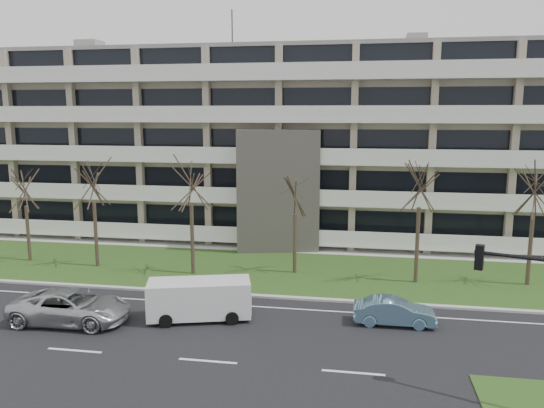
# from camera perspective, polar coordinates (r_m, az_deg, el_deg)

# --- Properties ---
(ground) EXTENTS (160.00, 160.00, 0.00)m
(ground) POSITION_cam_1_polar(r_m,az_deg,el_deg) (23.17, -6.92, -16.43)
(ground) COLOR black
(ground) RESTS_ON ground
(grass_verge) EXTENTS (90.00, 10.00, 0.06)m
(grass_verge) POSITION_cam_1_polar(r_m,az_deg,el_deg) (34.96, -0.86, -7.12)
(grass_verge) COLOR #1E4517
(grass_verge) RESTS_ON ground
(curb) EXTENTS (90.00, 0.35, 0.12)m
(curb) POSITION_cam_1_polar(r_m,az_deg,el_deg) (30.30, -2.59, -9.78)
(curb) COLOR #B2B2AD
(curb) RESTS_ON ground
(sidewalk) EXTENTS (90.00, 2.00, 0.08)m
(sidewalk) POSITION_cam_1_polar(r_m,az_deg,el_deg) (40.18, 0.57, -4.85)
(sidewalk) COLOR #B2B2AD
(sidewalk) RESTS_ON ground
(lane_edge_line) EXTENTS (90.00, 0.12, 0.01)m
(lane_edge_line) POSITION_cam_1_polar(r_m,az_deg,el_deg) (28.94, -3.22, -10.87)
(lane_edge_line) COLOR white
(lane_edge_line) RESTS_ON ground
(apartment_building) EXTENTS (60.50, 15.10, 18.75)m
(apartment_building) POSITION_cam_1_polar(r_m,az_deg,el_deg) (45.69, 1.92, 6.55)
(apartment_building) COLOR tan
(apartment_building) RESTS_ON ground
(silver_pickup) EXTENTS (5.88, 2.86, 1.61)m
(silver_pickup) POSITION_cam_1_polar(r_m,az_deg,el_deg) (28.29, -20.85, -10.29)
(silver_pickup) COLOR #B7BBBF
(silver_pickup) RESTS_ON ground
(blue_sedan) EXTENTS (3.96, 1.44, 1.30)m
(blue_sedan) POSITION_cam_1_polar(r_m,az_deg,el_deg) (27.00, 13.01, -11.21)
(blue_sedan) COLOR #6B9BBA
(blue_sedan) RESTS_ON ground
(white_van) EXTENTS (5.39, 3.17, 1.97)m
(white_van) POSITION_cam_1_polar(r_m,az_deg,el_deg) (27.06, -7.69, -9.80)
(white_van) COLOR white
(white_van) RESTS_ON ground
(tree_1) EXTENTS (3.49, 3.49, 6.99)m
(tree_1) POSITION_cam_1_polar(r_m,az_deg,el_deg) (39.79, -25.11, 1.98)
(tree_1) COLOR #382B21
(tree_1) RESTS_ON ground
(tree_2) EXTENTS (3.88, 3.88, 7.75)m
(tree_2) POSITION_cam_1_polar(r_m,az_deg,el_deg) (36.54, -18.74, 2.71)
(tree_2) COLOR #382B21
(tree_2) RESTS_ON ground
(tree_3) EXTENTS (4.02, 4.02, 8.03)m
(tree_3) POSITION_cam_1_polar(r_m,az_deg,el_deg) (33.29, -8.75, 2.86)
(tree_3) COLOR #382B21
(tree_3) RESTS_ON ground
(tree_4) EXTENTS (3.46, 3.46, 6.92)m
(tree_4) POSITION_cam_1_polar(r_m,az_deg,el_deg) (33.27, 2.51, 1.44)
(tree_4) COLOR #382B21
(tree_4) RESTS_ON ground
(tree_5) EXTENTS (4.17, 4.17, 8.34)m
(tree_5) POSITION_cam_1_polar(r_m,az_deg,el_deg) (32.34, 15.67, 2.83)
(tree_5) COLOR #382B21
(tree_5) RESTS_ON ground
(tree_6) EXTENTS (3.99, 3.99, 7.98)m
(tree_6) POSITION_cam_1_polar(r_m,az_deg,el_deg) (34.29, 26.50, 2.07)
(tree_6) COLOR #382B21
(tree_6) RESTS_ON ground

